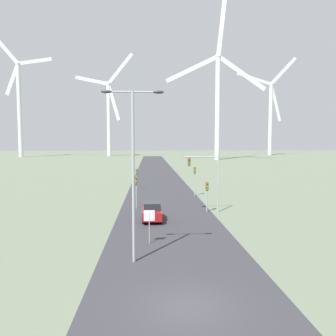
% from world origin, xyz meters
% --- Properties ---
extents(ground_plane, '(600.00, 600.00, 0.00)m').
position_xyz_m(ground_plane, '(0.00, 0.00, 0.00)').
color(ground_plane, '#5B6651').
extents(road_surface, '(10.00, 240.00, 0.01)m').
position_xyz_m(road_surface, '(0.00, 48.00, 0.00)').
color(road_surface, '#2D2D33').
rests_on(road_surface, ground).
extents(streetlamp, '(3.85, 0.32, 10.70)m').
position_xyz_m(streetlamp, '(-2.72, 5.81, 6.69)').
color(streetlamp, '#93999E').
rests_on(streetlamp, ground).
extents(stop_sign_near, '(0.81, 0.07, 2.52)m').
position_xyz_m(stop_sign_near, '(-1.75, 9.52, 1.76)').
color(stop_sign_near, '#93999E').
rests_on(stop_sign_near, ground).
extents(traffic_light_post_near_left, '(0.28, 0.34, 3.64)m').
position_xyz_m(traffic_light_post_near_left, '(-3.23, 22.58, 2.67)').
color(traffic_light_post_near_left, '#93999E').
rests_on(traffic_light_post_near_left, ground).
extents(traffic_light_post_near_right, '(0.28, 0.34, 3.25)m').
position_xyz_m(traffic_light_post_near_right, '(4.49, 20.28, 2.39)').
color(traffic_light_post_near_right, '#93999E').
rests_on(traffic_light_post_near_right, ground).
extents(traffic_light_post_mid_left, '(0.28, 0.33, 3.31)m').
position_xyz_m(traffic_light_post_mid_left, '(-3.77, 37.81, 2.43)').
color(traffic_light_post_mid_left, '#93999E').
rests_on(traffic_light_post_mid_left, ground).
extents(traffic_light_post_mid_right, '(0.28, 0.34, 4.10)m').
position_xyz_m(traffic_light_post_mid_right, '(4.63, 30.94, 3.00)').
color(traffic_light_post_mid_right, '#93999E').
rests_on(traffic_light_post_mid_right, ground).
extents(traffic_light_mast_overhead, '(3.80, 0.35, 6.26)m').
position_xyz_m(traffic_light_mast_overhead, '(4.44, 20.17, 4.38)').
color(traffic_light_mast_overhead, '#93999E').
rests_on(traffic_light_mast_overhead, ground).
extents(car_approaching, '(1.88, 4.10, 1.83)m').
position_xyz_m(car_approaching, '(-1.48, 16.72, 0.91)').
color(car_approaching, maroon).
rests_on(car_approaching, ground).
extents(wind_turbine_far_left, '(28.74, 2.83, 62.24)m').
position_xyz_m(wind_turbine_far_left, '(-69.65, 163.02, 29.29)').
color(wind_turbine_far_left, silver).
rests_on(wind_turbine_far_left, ground).
extents(wind_turbine_left, '(33.56, 12.21, 55.68)m').
position_xyz_m(wind_turbine_left, '(-24.15, 170.73, 25.35)').
color(wind_turbine_left, silver).
rests_on(wind_turbine_left, ground).
extents(wind_turbine_center, '(42.70, 8.35, 69.23)m').
position_xyz_m(wind_turbine_center, '(28.12, 128.31, 28.48)').
color(wind_turbine_center, silver).
rests_on(wind_turbine_center, ground).
extents(wind_turbine_right, '(37.97, 6.64, 59.05)m').
position_xyz_m(wind_turbine_right, '(71.08, 179.98, 26.88)').
color(wind_turbine_right, silver).
rests_on(wind_turbine_right, ground).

